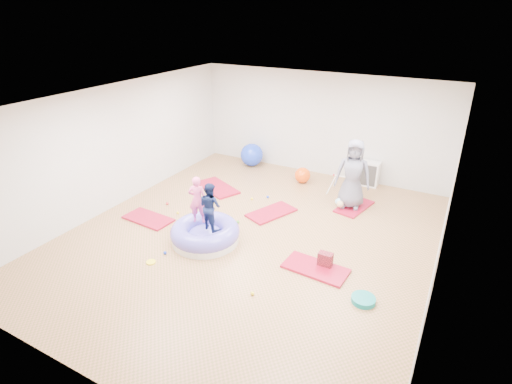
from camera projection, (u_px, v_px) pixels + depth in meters
The scene contains 19 objects.
room at pixel (249, 174), 7.66m from camera, with size 7.01×8.01×2.81m.
gym_mat_front_left at pixel (148, 219), 8.91m from camera, with size 1.12×0.56×0.05m, color maroon.
gym_mat_mid_left at pixel (217, 188), 10.42m from camera, with size 1.26×0.63×0.05m, color maroon.
gym_mat_center_back at pixel (271, 213), 9.17m from camera, with size 1.14×0.57×0.05m, color maroon.
gym_mat_right at pixel (315, 268), 7.22m from camera, with size 1.15×0.58×0.05m, color maroon.
gym_mat_rear_right at pixel (354, 207), 9.44m from camera, with size 1.07×0.54×0.04m, color maroon.
inflatable_cushion at pixel (205, 234), 8.04m from camera, with size 1.39×1.39×0.44m.
child_pink at pixel (197, 197), 7.89m from camera, with size 0.36×0.24×0.99m, color #EE5299.
child_navy at pixel (210, 204), 7.66m from camera, with size 0.47×0.37×0.96m, color #0F1941.
adult_caregiver at pixel (353, 174), 9.08m from camera, with size 0.80×0.52×1.63m, color slate.
infant at pixel (342, 203), 9.35m from camera, with size 0.34×0.35×0.20m.
ball_pit_balls at pixel (219, 222), 8.76m from camera, with size 3.46×3.46×0.06m.
exercise_ball_blue at pixel (252, 155), 11.81m from camera, with size 0.67×0.67×0.67m, color blue.
exercise_ball_orange at pixel (303, 175), 10.71m from camera, with size 0.42×0.42×0.42m, color #F24C0C.
infant_play_gym at pixel (342, 182), 10.04m from camera, with size 0.61×0.58×0.47m.
cube_shelf at pixel (366, 173), 10.53m from camera, with size 0.66×0.32×0.66m.
balance_disc at pixel (363, 300), 6.42m from camera, with size 0.39×0.39×0.09m, color #0A7677.
backpack at pixel (325, 260), 7.24m from camera, with size 0.26×0.16×0.30m, color #B71F35.
yellow_toy at pixel (151, 262), 7.41m from camera, with size 0.18×0.18×0.03m, color yellow.
Camera 1 is at (3.47, -6.18, 4.34)m, focal length 28.00 mm.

